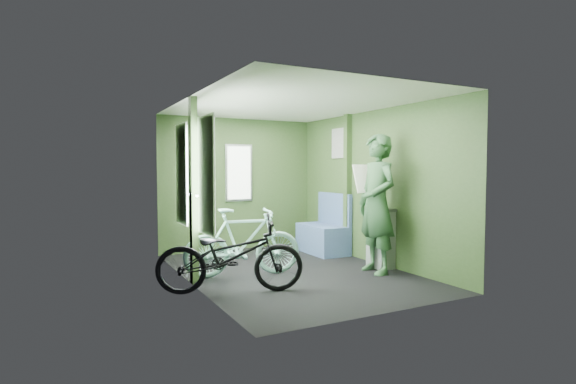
% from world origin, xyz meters
% --- Properties ---
extents(room, '(4.00, 4.02, 2.31)m').
position_xyz_m(room, '(-0.04, 0.04, 1.44)').
color(room, black).
rests_on(room, ground).
extents(bicycle_black, '(1.80, 1.20, 0.94)m').
position_xyz_m(bicycle_black, '(-1.12, -0.63, 0.00)').
color(bicycle_black, black).
rests_on(bicycle_black, ground).
extents(bicycle_mint, '(1.62, 0.85, 0.98)m').
position_xyz_m(bicycle_mint, '(-0.71, 0.02, 0.00)').
color(bicycle_mint, '#86C4B9').
rests_on(bicycle_mint, ground).
extents(passenger, '(0.50, 0.75, 1.89)m').
position_xyz_m(passenger, '(1.01, -0.58, 0.95)').
color(passenger, '#2D5330').
rests_on(passenger, ground).
extents(waste_box, '(0.25, 0.35, 0.86)m').
position_xyz_m(waste_box, '(1.26, -0.36, 0.43)').
color(waste_box, gray).
rests_on(waste_box, ground).
extents(bench_seat, '(0.54, 0.96, 1.01)m').
position_xyz_m(bench_seat, '(1.15, 0.98, 0.30)').
color(bench_seat, navy).
rests_on(bench_seat, ground).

